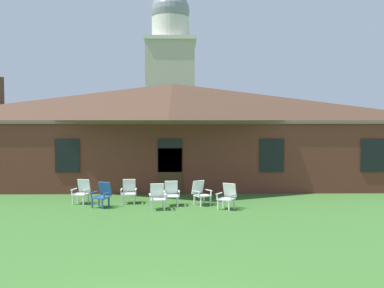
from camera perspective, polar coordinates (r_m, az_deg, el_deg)
brick_building at (r=24.98m, az=-2.50°, el=1.71°), size 24.09×10.40×5.44m
dome_tower at (r=45.60m, az=-2.77°, el=8.66°), size 5.18×5.18×17.30m
lawn_chair_by_porch at (r=18.48m, az=-14.02°, el=-5.90°), size 0.73×0.78×0.96m
lawn_chair_near_door at (r=17.52m, az=-11.51°, el=-6.37°), size 0.79×0.84×0.96m
lawn_chair_left_end at (r=18.17m, az=-8.15°, el=-6.00°), size 0.66×0.69×0.96m
lawn_chair_middle at (r=16.80m, az=-4.49°, el=-6.71°), size 0.70×0.73×0.96m
lawn_chair_right_end at (r=17.51m, az=-2.69°, el=-6.31°), size 0.67×0.70×0.96m
lawn_chair_far_side at (r=17.61m, az=1.12°, el=-6.26°), size 0.84×0.87×0.96m
lawn_chair_under_eave at (r=16.88m, az=4.62°, el=-6.67°), size 0.84×0.86×0.96m
bare_tree_beside_building at (r=29.98m, az=-23.46°, el=2.62°), size 1.92×1.75×6.29m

